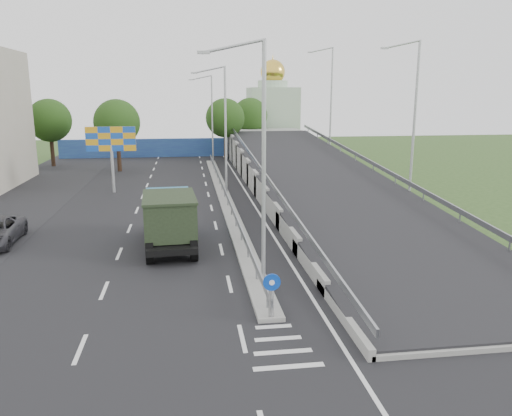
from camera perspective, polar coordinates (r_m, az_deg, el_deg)
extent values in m
plane|color=#2D4C1E|center=(16.79, 3.05, -16.04)|extent=(160.00, 160.00, 0.00)
cube|color=black|center=(35.35, -7.94, -0.48)|extent=(26.00, 90.00, 0.04)
cube|color=gray|center=(39.34, -3.60, 1.14)|extent=(1.00, 44.00, 0.20)
cube|color=gray|center=(41.70, 13.52, 4.62)|extent=(0.10, 50.00, 0.32)
cube|color=gray|center=(39.25, 0.45, 4.47)|extent=(0.10, 50.00, 0.32)
cube|color=gray|center=(39.21, -3.61, 2.07)|extent=(0.08, 44.00, 0.32)
cylinder|color=gray|center=(39.26, -3.60, 1.71)|extent=(0.09, 0.09, 0.60)
cylinder|color=black|center=(18.38, 1.75, -10.57)|extent=(0.20, 0.20, 1.20)
cylinder|color=#0C3FBF|center=(18.02, 1.81, -8.48)|extent=(0.64, 0.05, 0.64)
cylinder|color=white|center=(17.99, 1.83, -8.52)|extent=(0.20, 0.03, 0.20)
cylinder|color=#B2B5B7|center=(20.86, 0.89, 4.87)|extent=(0.18, 0.18, 10.00)
cylinder|color=#B2B5B7|center=(20.58, -2.53, 18.00)|extent=(2.57, 0.12, 0.66)
cube|color=#B2B5B7|center=(20.48, -6.03, 17.27)|extent=(0.50, 0.18, 0.12)
cylinder|color=#B2B5B7|center=(40.63, -3.49, 8.78)|extent=(0.18, 0.18, 10.00)
cylinder|color=#B2B5B7|center=(40.49, -5.34, 15.46)|extent=(2.57, 0.12, 0.66)
cube|color=#B2B5B7|center=(40.44, -7.10, 15.07)|extent=(0.50, 0.18, 0.12)
cylinder|color=#B2B5B7|center=(60.56, -5.02, 10.12)|extent=(0.18, 0.18, 10.00)
cylinder|color=#B2B5B7|center=(60.46, -6.28, 14.59)|extent=(2.57, 0.12, 0.66)
cube|color=#B2B5B7|center=(60.43, -7.45, 14.32)|extent=(0.50, 0.18, 0.12)
cube|color=#283E96|center=(66.77, -8.94, 6.83)|extent=(30.00, 0.50, 2.40)
cube|color=#B2CCAD|center=(75.60, 1.89, 10.18)|extent=(7.00, 7.00, 9.00)
cylinder|color=#B2CCAD|center=(75.52, 1.92, 13.97)|extent=(4.40, 4.40, 1.00)
sphere|color=gold|center=(75.57, 1.93, 15.26)|extent=(3.60, 3.60, 3.60)
cone|color=gold|center=(75.68, 1.94, 16.77)|extent=(0.30, 0.30, 1.20)
cylinder|color=#B2B5B7|center=(43.28, -16.05, 4.29)|extent=(0.24, 0.24, 4.00)
cube|color=orange|center=(43.00, -16.26, 7.59)|extent=(4.00, 0.20, 2.00)
cylinder|color=black|center=(55.21, -15.41, 6.10)|extent=(0.44, 0.44, 4.00)
sphere|color=#213E10|center=(54.95, -15.61, 9.42)|extent=(4.80, 4.80, 4.80)
cylinder|color=black|center=(62.89, -3.50, 7.32)|extent=(0.44, 0.44, 4.00)
sphere|color=#213E10|center=(62.66, -3.54, 10.24)|extent=(4.80, 4.80, 4.80)
cylinder|color=black|center=(61.60, -22.27, 6.27)|extent=(0.44, 0.44, 4.00)
sphere|color=#213E10|center=(61.37, -22.52, 9.24)|extent=(4.80, 4.80, 4.80)
cylinder|color=black|center=(70.24, -0.67, 7.93)|extent=(0.44, 0.44, 4.00)
sphere|color=#213E10|center=(70.03, -0.68, 10.54)|extent=(4.80, 4.80, 4.80)
cylinder|color=black|center=(29.43, -11.98, -2.19)|extent=(0.44, 1.20, 1.18)
cylinder|color=black|center=(29.47, -7.83, -2.01)|extent=(0.44, 1.20, 1.18)
cylinder|color=black|center=(28.51, -12.00, -2.69)|extent=(0.44, 1.20, 1.18)
cylinder|color=black|center=(28.55, -7.70, -2.50)|extent=(0.44, 1.20, 1.18)
cylinder|color=black|center=(24.92, -12.05, -4.97)|extent=(0.44, 1.20, 1.18)
cylinder|color=black|center=(24.96, -7.13, -4.75)|extent=(0.44, 1.20, 1.18)
cube|color=black|center=(27.23, -9.78, -2.98)|extent=(2.84, 6.76, 0.32)
cube|color=navy|center=(29.40, -10.01, 0.34)|extent=(2.55, 1.85, 1.82)
cube|color=black|center=(30.11, -10.09, 1.57)|extent=(2.03, 0.18, 0.75)
cube|color=black|center=(30.55, -9.98, -1.35)|extent=(2.46, 0.30, 0.53)
cube|color=black|center=(26.31, -9.83, -0.90)|extent=(2.80, 4.20, 1.92)
cube|color=black|center=(26.09, -9.92, 1.27)|extent=(2.91, 4.32, 0.13)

